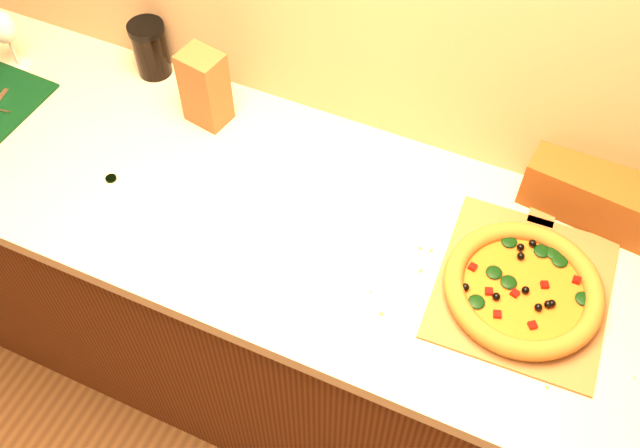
{
  "coord_description": "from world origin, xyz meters",
  "views": [
    {
      "loc": [
        0.39,
        0.53,
        2.2
      ],
      "look_at": [
        0.02,
        1.38,
        0.96
      ],
      "focal_mm": 40.0,
      "sensor_mm": 36.0,
      "label": 1
    }
  ],
  "objects_px": {
    "pizza_peel": "(524,282)",
    "dark_jar": "(150,49)",
    "wine_glass": "(4,29)",
    "pizza": "(523,289)"
  },
  "relations": [
    {
      "from": "pizza",
      "to": "dark_jar",
      "type": "xyz_separation_m",
      "value": [
        -1.08,
        0.29,
        0.05
      ]
    },
    {
      "from": "pizza",
      "to": "dark_jar",
      "type": "distance_m",
      "value": 1.12
    },
    {
      "from": "wine_glass",
      "to": "pizza_peel",
      "type": "bearing_deg",
      "value": -4.68
    },
    {
      "from": "pizza_peel",
      "to": "wine_glass",
      "type": "xyz_separation_m",
      "value": [
        -1.43,
        0.12,
        0.12
      ]
    },
    {
      "from": "pizza_peel",
      "to": "dark_jar",
      "type": "relative_size",
      "value": 3.53
    },
    {
      "from": "wine_glass",
      "to": "pizza",
      "type": "bearing_deg",
      "value": -6.1
    },
    {
      "from": "pizza_peel",
      "to": "wine_glass",
      "type": "height_order",
      "value": "wine_glass"
    },
    {
      "from": "pizza_peel",
      "to": "wine_glass",
      "type": "distance_m",
      "value": 1.44
    },
    {
      "from": "dark_jar",
      "to": "pizza",
      "type": "bearing_deg",
      "value": -14.83
    },
    {
      "from": "pizza_peel",
      "to": "dark_jar",
      "type": "bearing_deg",
      "value": 164.37
    }
  ]
}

